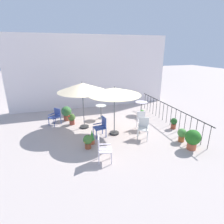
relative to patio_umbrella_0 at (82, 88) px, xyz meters
name	(u,v)px	position (x,y,z in m)	size (l,w,h in m)	color
ground_plane	(111,131)	(1.17, -0.87, -2.06)	(60.00, 60.00, 0.00)	#B9A8A0
villa_facade	(92,72)	(1.17, 3.44, 0.26)	(10.44, 0.30, 4.64)	white
terrace_railing	(169,112)	(4.33, -0.87, -1.38)	(0.03, 5.80, 1.01)	black
patio_umbrella_0	(82,88)	(0.00, 0.00, 0.00)	(2.36, 2.36, 2.33)	#2D2D2D
patio_umbrella_1	(114,92)	(1.22, -1.15, -0.03)	(2.35, 2.35, 2.26)	#2D2D2D
cafe_table_0	(141,106)	(3.64, 0.96, -1.52)	(0.74, 0.74, 0.78)	silver
cafe_table_1	(101,110)	(1.13, 0.99, -1.52)	(0.61, 0.61, 0.78)	silver
patio_chair_0	(101,126)	(0.59, -1.21, -1.54)	(0.55, 0.52, 0.92)	#2F4A9D
patio_chair_1	(56,115)	(-1.35, 0.89, -1.57)	(0.67, 0.66, 0.83)	#304590
patio_chair_2	(143,127)	(2.32, -1.92, -1.51)	(0.61, 0.60, 0.95)	silver
patio_chair_3	(102,148)	(0.14, -3.13, -1.52)	(0.56, 0.54, 0.96)	white
patio_chair_4	(142,120)	(2.67, -1.03, -1.55)	(0.53, 0.57, 0.88)	white
potted_plant_0	(92,137)	(0.04, -1.77, -1.75)	(0.20, 0.20, 0.64)	#BB5C39
potted_plant_1	(193,138)	(3.74, -3.38, -1.59)	(0.60, 0.60, 0.82)	#C76141
potted_plant_2	(182,134)	(3.76, -2.72, -1.72)	(0.38, 0.38, 0.59)	#B16230
potted_plant_3	(174,123)	(4.23, -1.47, -1.75)	(0.32, 0.32, 0.55)	#964731
potted_plant_4	(142,114)	(3.38, 0.31, -1.79)	(0.27, 0.27, 0.50)	#A9582B
potted_plant_5	(66,112)	(-0.76, 1.31, -1.61)	(0.56, 0.56, 0.79)	#AD533A
potted_plant_6	(88,141)	(-0.20, -2.08, -1.73)	(0.37, 0.37, 0.57)	#9A4C2D
potted_plant_7	(72,118)	(-0.56, 0.59, -1.72)	(0.38, 0.38, 0.59)	#984334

